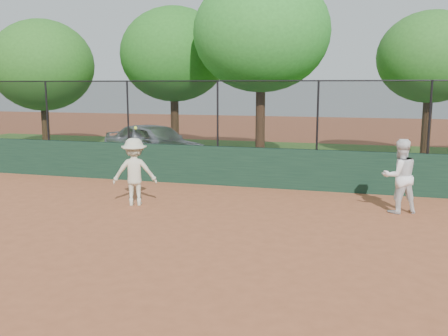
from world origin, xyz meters
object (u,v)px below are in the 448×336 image
(player_main, at_px, (135,172))
(parked_car, at_px, (155,143))
(player_second, at_px, (400,176))
(tree_0, at_px, (42,66))
(tree_3, at_px, (431,57))
(tree_2, at_px, (261,33))
(tree_1, at_px, (174,55))

(player_main, bearing_deg, parked_car, 109.72)
(player_second, xyz_separation_m, tree_0, (-15.13, 7.36, 3.02))
(tree_3, bearing_deg, player_second, -99.44)
(tree_2, bearing_deg, player_main, -103.06)
(parked_car, relative_size, tree_3, 0.80)
(tree_0, xyz_separation_m, tree_3, (16.55, 1.17, 0.18))
(player_second, relative_size, tree_1, 0.28)
(player_main, distance_m, tree_0, 12.47)
(parked_car, xyz_separation_m, tree_1, (-0.31, 2.94, 3.56))
(parked_car, relative_size, player_second, 2.62)
(player_second, xyz_separation_m, tree_2, (-4.76, 6.27, 4.08))
(player_second, bearing_deg, tree_2, -76.98)
(player_main, distance_m, tree_2, 8.59)
(tree_0, relative_size, tree_1, 0.93)
(player_second, distance_m, tree_1, 12.80)
(player_second, distance_m, tree_2, 8.86)
(player_main, xyz_separation_m, tree_0, (-8.66, 8.44, 3.05))
(player_second, height_order, tree_1, tree_1)
(parked_car, height_order, tree_2, tree_2)
(player_second, xyz_separation_m, player_main, (-6.47, -1.08, -0.03))
(player_second, relative_size, player_main, 0.87)
(player_main, relative_size, tree_3, 0.35)
(parked_car, height_order, tree_3, tree_3)
(tree_1, bearing_deg, parked_car, -83.99)
(parked_car, distance_m, tree_3, 11.17)
(parked_car, distance_m, player_main, 6.86)
(tree_1, height_order, tree_3, tree_1)
(tree_1, xyz_separation_m, tree_2, (4.33, -2.05, 0.62))
(tree_1, bearing_deg, tree_3, 1.18)
(parked_car, relative_size, tree_1, 0.73)
(tree_3, bearing_deg, parked_car, -162.82)
(player_main, bearing_deg, player_second, 9.49)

